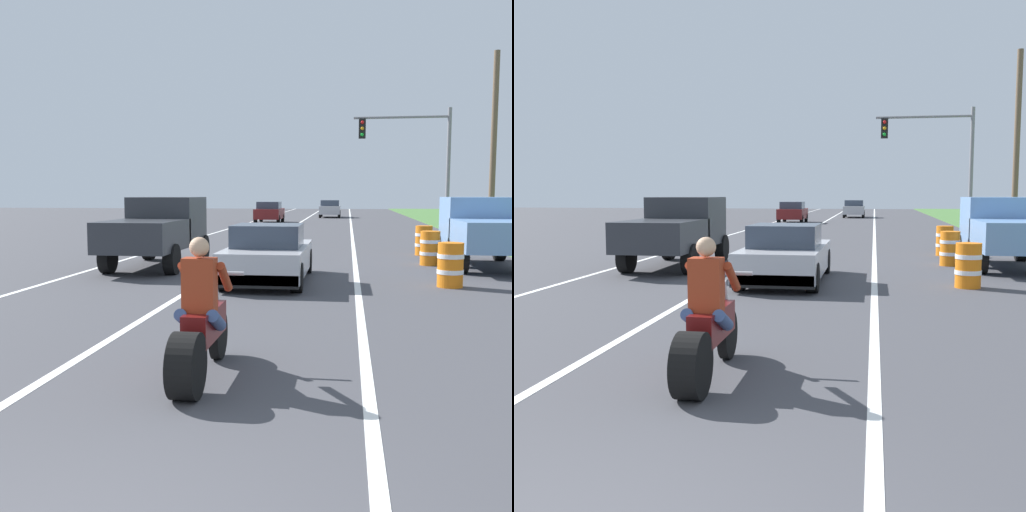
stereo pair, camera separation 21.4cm
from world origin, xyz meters
The scene contains 14 objects.
lane_stripe_left_solid centered at (-5.40, 20.00, 0.00)m, with size 0.14×120.00×0.01m, color white.
lane_stripe_right_solid centered at (1.80, 20.00, 0.00)m, with size 0.14×120.00×0.01m, color white.
lane_stripe_centre_dashed centered at (-1.80, 20.00, 0.00)m, with size 0.14×120.00×0.01m, color white.
motorcycle_with_rider centered at (-0.05, 3.87, 0.59)m, with size 0.70×2.21×1.62m.
sports_car_silver centered at (-0.29, 11.66, 0.63)m, with size 1.84×4.30×1.37m.
pickup_truck_left_lane_dark_grey centered at (-3.78, 14.11, 1.11)m, with size 2.02×4.80×1.98m.
pickup_truck_right_shoulder_light_blue centered at (5.40, 15.51, 1.11)m, with size 2.02×4.80×1.98m.
traffic_light_mast_near centered at (4.77, 26.68, 3.99)m, with size 4.43×0.34×6.00m.
utility_pole_roadside centered at (7.46, 23.90, 3.93)m, with size 0.24×0.24×7.86m, color brown.
construction_barrel_nearest centered at (3.85, 11.40, 0.50)m, with size 0.58×0.58×1.00m.
construction_barrel_mid centered at (3.95, 15.62, 0.50)m, with size 0.58×0.58×1.00m.
construction_barrel_far centered at (4.13, 18.56, 0.50)m, with size 0.58×0.58×1.00m.
distant_car_far_ahead centered at (-3.95, 40.44, 0.77)m, with size 1.80×4.00×1.50m.
distant_car_further_ahead centered at (0.04, 50.98, 0.77)m, with size 1.80×4.00×1.50m.
Camera 1 is at (1.55, -2.58, 2.09)m, focal length 42.65 mm.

